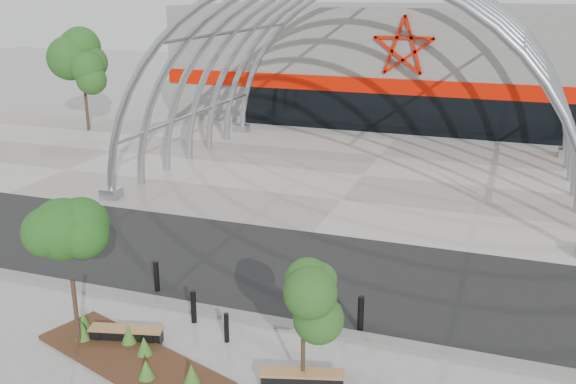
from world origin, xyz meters
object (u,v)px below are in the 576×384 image
at_px(bollard_2, 227,328).
at_px(street_tree_1, 303,304).
at_px(bench_1, 302,380).
at_px(bench_0, 127,335).
at_px(street_tree_0, 69,252).

bearing_deg(bollard_2, street_tree_1, -25.24).
distance_m(street_tree_1, bollard_2, 3.37).
bearing_deg(bench_1, street_tree_1, 96.06).
relative_size(bench_1, bollard_2, 2.42).
relative_size(bench_0, bollard_2, 2.41).
height_order(street_tree_1, bench_0, street_tree_1).
xyz_separation_m(bench_0, bollard_2, (2.58, 0.92, 0.22)).
height_order(street_tree_0, bench_1, street_tree_0).
distance_m(street_tree_0, street_tree_1, 6.30).
distance_m(street_tree_1, bench_0, 5.55).
xyz_separation_m(bench_1, bollard_2, (-2.60, 1.30, 0.22)).
xyz_separation_m(bench_0, bench_1, (5.18, -0.39, 0.00)).
bearing_deg(bench_1, bollard_2, 153.38).
bearing_deg(bollard_2, street_tree_0, -157.59).
distance_m(street_tree_0, bench_0, 2.83).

